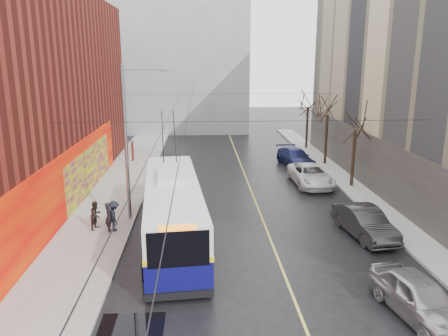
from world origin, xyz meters
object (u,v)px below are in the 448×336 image
object	(u,v)px
tree_near	(356,120)
trolleybus	(173,209)
parked_car_b	(365,222)
tree_mid	(328,106)
pedestrian_c	(114,216)
streetlight_pole	(129,140)
parked_car_d	(296,158)
parked_car_a	(419,297)
pedestrian_b	(96,215)
following_car	(171,170)
tree_far	(308,100)
parked_car_c	(311,175)
pedestrian_a	(109,217)

from	to	relation	value
tree_near	trolleybus	size ratio (longest dim) A/B	0.50
trolleybus	parked_car_b	size ratio (longest dim) A/B	2.71
tree_mid	pedestrian_c	bearing A→B (deg)	-136.92
streetlight_pole	parked_car_d	world-z (taller)	streetlight_pole
streetlight_pole	parked_car_a	distance (m)	16.37
streetlight_pole	tree_mid	distance (m)	19.96
pedestrian_b	following_car	bearing A→B (deg)	2.34
parked_car_d	streetlight_pole	bearing A→B (deg)	-144.05
tree_far	streetlight_pole	bearing A→B (deg)	-127.12
following_car	parked_car_a	bearing A→B (deg)	-54.98
tree_mid	pedestrian_c	xyz separation A→B (m)	(-15.84, -14.81, -4.26)
parked_car_b	parked_car_c	xyz separation A→B (m)	(-0.46, 9.79, -0.02)
parked_car_b	parked_car_d	xyz separation A→B (m)	(-0.32, 15.67, -0.02)
streetlight_pole	trolleybus	bearing A→B (deg)	-48.42
following_car	pedestrian_b	size ratio (longest dim) A/B	2.92
pedestrian_b	streetlight_pole	bearing A→B (deg)	-29.28
pedestrian_b	pedestrian_c	bearing A→B (deg)	-87.31
parked_car_c	parked_car_d	distance (m)	5.89
tree_far	trolleybus	size ratio (longest dim) A/B	0.51
trolleybus	parked_car_c	size ratio (longest dim) A/B	2.35
parked_car_a	tree_far	bearing A→B (deg)	74.27
tree_mid	parked_car_b	distance (m)	16.77
parked_car_c	parked_car_d	world-z (taller)	parked_car_d
tree_far	pedestrian_b	xyz separation A→B (m)	(-16.89, -21.46, -4.21)
trolleybus	pedestrian_b	distance (m)	4.59
trolleybus	pedestrian_a	world-z (taller)	trolleybus
tree_mid	tree_far	bearing A→B (deg)	90.00
pedestrian_a	parked_car_b	bearing A→B (deg)	-115.98
streetlight_pole	trolleybus	distance (m)	4.97
streetlight_pole	following_car	xyz separation A→B (m)	(1.71, 8.81, -4.07)
streetlight_pole	parked_car_c	xyz separation A→B (m)	(12.26, 6.80, -4.09)
tree_far	pedestrian_a	world-z (taller)	tree_far
parked_car_c	tree_near	bearing A→B (deg)	-18.18
tree_near	pedestrian_b	xyz separation A→B (m)	(-16.89, -7.46, -4.04)
parked_car_d	trolleybus	bearing A→B (deg)	-132.06
tree_mid	pedestrian_c	world-z (taller)	tree_mid
parked_car_c	parked_car_b	bearing A→B (deg)	-89.89
pedestrian_b	pedestrian_c	distance (m)	1.11
parked_car_a	pedestrian_a	world-z (taller)	pedestrian_a
parked_car_b	pedestrian_b	bearing A→B (deg)	165.50
tree_far	parked_car_a	bearing A→B (deg)	-96.00
streetlight_pole	tree_mid	xyz separation A→B (m)	(15.14, 13.00, 0.41)
tree_far	parked_car_c	size ratio (longest dim) A/B	1.20
following_car	pedestrian_c	distance (m)	10.89
tree_near	parked_car_c	bearing A→B (deg)	164.40
trolleybus	pedestrian_a	size ratio (longest dim) A/B	7.86
tree_near	pedestrian_c	size ratio (longest dim) A/B	3.81
tree_mid	trolleybus	xyz separation A→B (m)	(-12.59, -15.87, -3.57)
pedestrian_b	tree_far	bearing A→B (deg)	-17.22
pedestrian_b	parked_car_d	bearing A→B (deg)	-24.02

